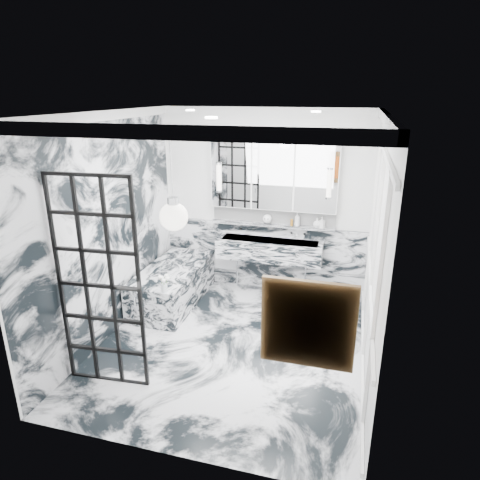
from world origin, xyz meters
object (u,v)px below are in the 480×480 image
(trough_sink, at_px, (270,249))
(mirror_cabinet, at_px, (273,176))
(bathtub, at_px, (173,285))
(crittall_door, at_px, (99,286))

(trough_sink, height_order, mirror_cabinet, mirror_cabinet)
(trough_sink, relative_size, bathtub, 0.97)
(crittall_door, bearing_deg, trough_sink, 60.05)
(mirror_cabinet, bearing_deg, bathtub, -147.94)
(bathtub, bearing_deg, mirror_cabinet, 32.06)
(crittall_door, bearing_deg, bathtub, 88.18)
(crittall_door, height_order, mirror_cabinet, mirror_cabinet)
(trough_sink, bearing_deg, mirror_cabinet, 90.00)
(bathtub, bearing_deg, crittall_door, -87.79)
(crittall_door, xyz_separation_m, bathtub, (-0.07, 1.91, -0.86))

